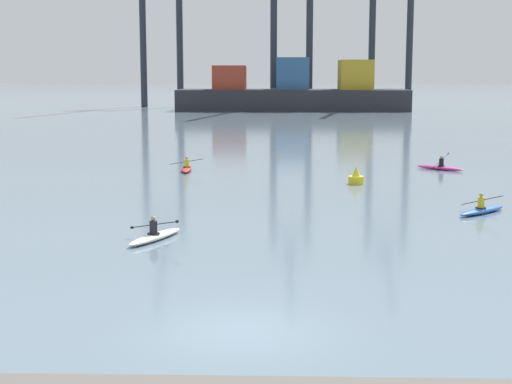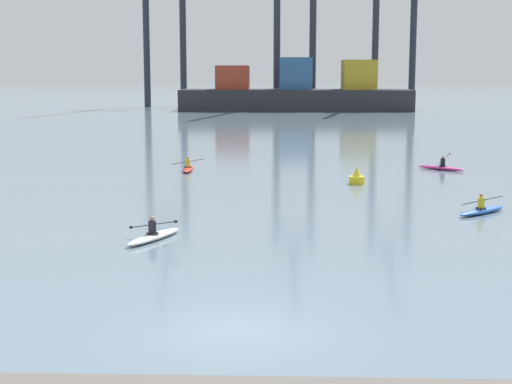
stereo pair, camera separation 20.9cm
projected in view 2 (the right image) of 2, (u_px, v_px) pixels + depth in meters
ground_plane at (237, 329)px, 19.21m from camera, size 800.00×800.00×0.00m
container_barge at (297, 93)px, 130.04m from camera, size 38.59×11.22×8.82m
gantry_crane_west at (164, 11)px, 140.09m from camera, size 7.96×16.50×37.68m
gantry_crane_west_mid at (295, 7)px, 134.27m from camera, size 7.53×18.86×35.81m
gantry_crane_east_mid at (395, 6)px, 138.07m from camera, size 8.01×16.96×35.84m
channel_buoy at (357, 178)px, 44.18m from camera, size 0.90×0.90×1.00m
kayak_red at (188, 168)px, 50.18m from camera, size 2.27×3.42×0.95m
kayak_magenta at (441, 167)px, 50.62m from camera, size 2.96×2.68×1.09m
kayak_white at (154, 236)px, 29.43m from camera, size 2.07×3.34×0.95m
kayak_blue at (482, 210)px, 34.92m from camera, size 2.88×2.78×1.01m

